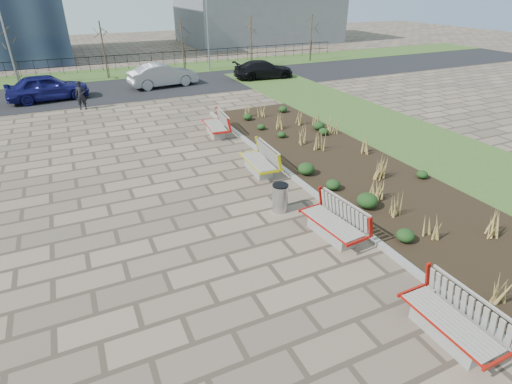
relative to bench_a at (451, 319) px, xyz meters
name	(u,v)px	position (x,y,z in m)	size (l,w,h in m)	color
ground	(252,294)	(-3.00, 2.83, -0.50)	(120.00, 120.00, 0.00)	#796653
planting_bed	(345,166)	(3.25, 7.83, -0.45)	(4.50, 18.00, 0.10)	black
planting_curb	(293,176)	(0.92, 7.83, -0.42)	(0.16, 18.00, 0.15)	gray
grass_verge_near	(434,148)	(8.00, 7.83, -0.48)	(5.00, 38.00, 0.04)	#33511E
grass_verge_far	(106,74)	(-3.00, 30.83, -0.48)	(80.00, 5.00, 0.04)	#33511E
road	(117,90)	(-3.00, 24.83, -0.49)	(80.00, 7.00, 0.02)	black
bench_a	(451,319)	(0.00, 0.00, 0.00)	(0.90, 2.10, 1.00)	#AA140B
bench_b	(332,221)	(0.00, 4.05, 0.00)	(0.90, 2.10, 1.00)	#AC110B
bench_c	(258,160)	(0.00, 8.86, 0.00)	(0.90, 2.10, 1.00)	#D0C30A
bench_d	(215,124)	(0.00, 13.60, 0.00)	(0.90, 2.10, 1.00)	red
litter_bin	(280,198)	(-0.63, 5.93, -0.05)	(0.48, 0.48, 0.89)	#B2B2B7
pedestrian	(81,95)	(-5.36, 20.88, 0.30)	(0.58, 0.38, 1.60)	black
car_blue	(47,87)	(-7.07, 23.86, 0.31)	(1.86, 4.63, 1.58)	#141458
car_silver	(163,75)	(0.18, 24.67, 0.29)	(1.62, 4.65, 1.53)	gray
car_black	(264,69)	(7.68, 24.11, 0.18)	(1.84, 4.53, 1.31)	black
tree_b	(12,55)	(-9.00, 29.33, 1.54)	(1.40, 1.40, 4.00)	#4C3D2D
tree_c	(104,50)	(-3.00, 29.33, 1.54)	(1.40, 1.40, 4.00)	#4C3D2D
tree_d	(183,45)	(3.00, 29.33, 1.54)	(1.40, 1.40, 4.00)	#4C3D2D
tree_e	(251,41)	(9.00, 29.33, 1.54)	(1.40, 1.40, 4.00)	#4C3D2D
tree_f	(311,38)	(15.00, 29.33, 1.54)	(1.40, 1.40, 4.00)	#4C3D2D
lamp_west	(7,41)	(-9.00, 28.83, 2.54)	(0.24, 0.60, 6.00)	gray
lamp_east	(208,31)	(5.00, 28.83, 2.54)	(0.24, 0.60, 6.00)	gray
railing_fence	(102,63)	(-3.00, 32.33, 0.14)	(44.00, 0.10, 1.20)	black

